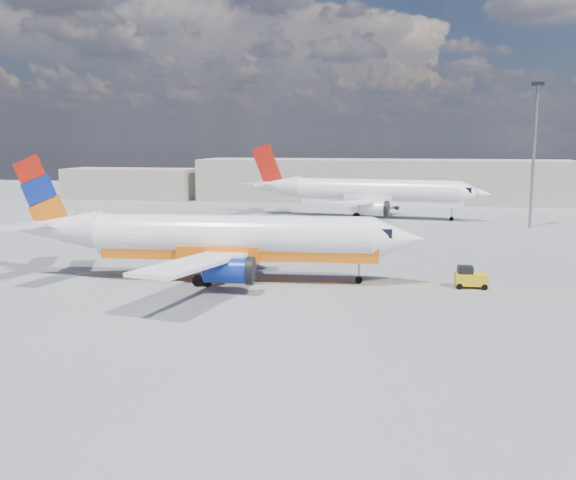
% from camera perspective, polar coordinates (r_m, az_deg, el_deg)
% --- Properties ---
extents(ground, '(240.00, 240.00, 0.00)m').
position_cam_1_polar(ground, '(51.64, -1.49, -4.33)').
color(ground, slate).
rests_on(ground, ground).
extents(taxi_line, '(70.00, 0.15, 0.01)m').
position_cam_1_polar(taxi_line, '(54.50, -0.80, -3.61)').
color(taxi_line, gold).
rests_on(taxi_line, ground).
extents(terminal_main, '(70.00, 14.00, 8.00)m').
position_cam_1_polar(terminal_main, '(124.44, 8.34, 5.24)').
color(terminal_main, '#ADA595').
rests_on(terminal_main, ground).
extents(terminal_annex, '(26.00, 10.00, 6.00)m').
position_cam_1_polar(terminal_annex, '(133.65, -13.76, 4.90)').
color(terminal_annex, '#ADA595').
rests_on(terminal_annex, ground).
extents(main_jet, '(35.22, 27.78, 10.68)m').
position_cam_1_polar(main_jet, '(54.35, -6.01, 0.12)').
color(main_jet, white).
rests_on(main_jet, ground).
extents(second_jet, '(37.13, 29.09, 11.24)m').
position_cam_1_polar(second_jet, '(98.49, 7.26, 4.16)').
color(second_jet, white).
rests_on(second_jet, ground).
extents(gse_tug, '(2.60, 1.70, 1.79)m').
position_cam_1_polar(gse_tug, '(53.69, 15.87, -3.24)').
color(gse_tug, black).
rests_on(gse_tug, ground).
extents(traffic_cone, '(0.41, 0.41, 0.57)m').
position_cam_1_polar(traffic_cone, '(54.99, -5.10, -3.25)').
color(traffic_cone, white).
rests_on(traffic_cone, ground).
extents(floodlight_mast, '(1.41, 1.41, 19.26)m').
position_cam_1_polar(floodlight_mast, '(92.00, 21.07, 8.17)').
color(floodlight_mast, gray).
rests_on(floodlight_mast, ground).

